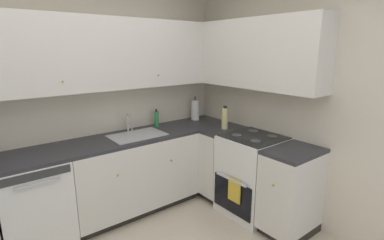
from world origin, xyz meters
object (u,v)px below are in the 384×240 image
dishwasher (35,203)px  oil_bottle (225,118)px  paper_towel_roll (195,110)px  oven_range (252,174)px  soap_bottle (156,119)px

dishwasher → oil_bottle: (2.08, -0.43, 0.61)m
paper_towel_roll → oil_bottle: size_ratio=1.18×
oven_range → paper_towel_roll: (-0.01, 1.05, 0.59)m
oven_range → paper_towel_roll: paper_towel_roll is taller
dishwasher → oil_bottle: oil_bottle is taller
soap_bottle → paper_towel_roll: size_ratio=0.66×
dishwasher → oil_bottle: bearing=-11.8°
oven_range → soap_bottle: bearing=120.1°
soap_bottle → dishwasher: bearing=-173.0°
dishwasher → oil_bottle: 2.21m
dishwasher → oven_range: 2.28m
oven_range → soap_bottle: size_ratio=4.81×
dishwasher → oven_range: oven_range is taller
soap_bottle → oil_bottle: size_ratio=0.77×
soap_bottle → paper_towel_roll: paper_towel_roll is taller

